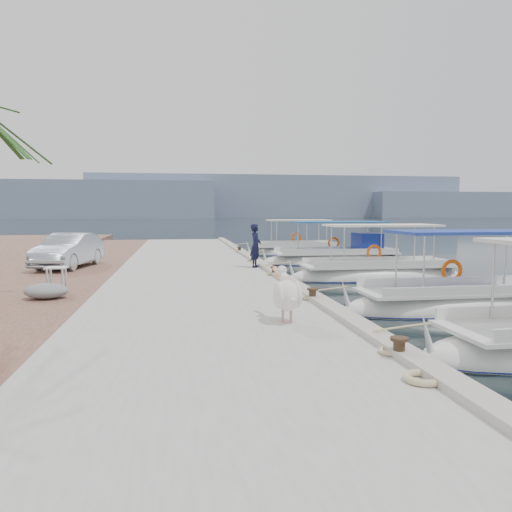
{
  "coord_description": "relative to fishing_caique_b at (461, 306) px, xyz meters",
  "views": [
    {
      "loc": [
        -3.71,
        -15.59,
        2.76
      ],
      "look_at": [
        -1.0,
        1.55,
        1.2
      ],
      "focal_mm": 35.0,
      "sensor_mm": 36.0,
      "label": 1
    }
  ],
  "objects": [
    {
      "name": "parked_car",
      "position": [
        -12.11,
        8.26,
        1.06
      ],
      "size": [
        2.28,
        4.4,
        1.38
      ],
      "primitive_type": "imported",
      "rotation": [
        0.0,
        0.0,
        -0.2
      ],
      "color": "#ACB8C5",
      "rests_on": "cobblestone_strip"
    },
    {
      "name": "tarp_bundle",
      "position": [
        -11.16,
        0.85,
        0.58
      ],
      "size": [
        1.1,
        0.9,
        0.4
      ],
      "primitive_type": "ellipsoid",
      "color": "slate",
      "rests_on": "cobblestone_strip"
    },
    {
      "name": "fisherman",
      "position": [
        -4.67,
        7.14,
        1.25
      ],
      "size": [
        0.63,
        0.75,
        1.76
      ],
      "primitive_type": "imported",
      "rotation": [
        0.0,
        0.0,
        1.18
      ],
      "color": "black",
      "rests_on": "concrete_quay"
    },
    {
      "name": "cobblestone_strip",
      "position": [
        -12.07,
        7.95,
        0.13
      ],
      "size": [
        4.0,
        40.0,
        0.5
      ],
      "primitive_type": "cube",
      "color": "brown",
      "rests_on": "ground"
    },
    {
      "name": "pelican",
      "position": [
        -5.59,
        -2.81,
        0.95
      ],
      "size": [
        0.54,
        1.44,
        1.12
      ],
      "color": "tan",
      "rests_on": "concrete_quay"
    },
    {
      "name": "folding_table",
      "position": [
        -11.09,
        1.69,
        0.9
      ],
      "size": [
        0.55,
        0.55,
        0.73
      ],
      "color": "silver",
      "rests_on": "cobblestone_strip"
    },
    {
      "name": "distant_hills",
      "position": [
        25.54,
        204.44,
        7.49
      ],
      "size": [
        330.0,
        60.0,
        18.0
      ],
      "color": "slate",
      "rests_on": "ground"
    },
    {
      "name": "fishing_caique_e",
      "position": [
        -0.26,
        18.51,
        -0.0
      ],
      "size": [
        6.45,
        2.4,
        2.83
      ],
      "color": "silver",
      "rests_on": "ground"
    },
    {
      "name": "fishing_caique_d",
      "position": [
        0.62,
        12.87,
        0.06
      ],
      "size": [
        8.0,
        2.54,
        2.83
      ],
      "color": "silver",
      "rests_on": "ground"
    },
    {
      "name": "mooring_bollards",
      "position": [
        -4.42,
        4.45,
        0.57
      ],
      "size": [
        0.28,
        20.28,
        0.33
      ],
      "color": "black",
      "rests_on": "concrete_quay"
    },
    {
      "name": "fishing_caique_c",
      "position": [
        0.25,
        6.57,
        -0.0
      ],
      "size": [
        7.46,
        2.2,
        2.83
      ],
      "color": "silver",
      "rests_on": "ground"
    },
    {
      "name": "ground",
      "position": [
        -4.07,
        2.95,
        -0.12
      ],
      "size": [
        400.0,
        400.0,
        0.0
      ],
      "primitive_type": "plane",
      "color": "black",
      "rests_on": "ground"
    },
    {
      "name": "rope_coil",
      "position": [
        -4.57,
        -6.62,
        0.43
      ],
      "size": [
        0.54,
        0.54,
        0.1
      ],
      "primitive_type": "torus",
      "color": "#C6B284",
      "rests_on": "concrete_quay"
    },
    {
      "name": "fishing_caique_b",
      "position": [
        0.0,
        0.0,
        0.0
      ],
      "size": [
        6.97,
        2.2,
        2.83
      ],
      "color": "silver",
      "rests_on": "ground"
    },
    {
      "name": "concrete_quay",
      "position": [
        -7.07,
        7.95,
        0.13
      ],
      "size": [
        6.0,
        40.0,
        0.5
      ],
      "primitive_type": "cube",
      "color": "#9B9B96",
      "rests_on": "ground"
    },
    {
      "name": "quay_curb",
      "position": [
        -4.29,
        7.95,
        0.44
      ],
      "size": [
        0.44,
        40.0,
        0.12
      ],
      "primitive_type": "cube",
      "color": "#9F998D",
      "rests_on": "concrete_quay"
    }
  ]
}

